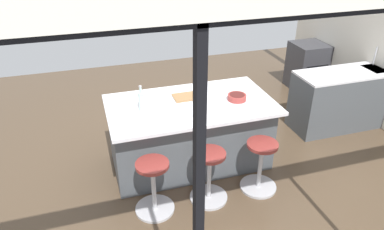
# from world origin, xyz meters

# --- Properties ---
(ground_plane) EXTENTS (7.66, 7.66, 0.00)m
(ground_plane) POSITION_xyz_m (0.00, 0.00, 0.00)
(ground_plane) COLOR brown
(window_panel_rear) EXTENTS (5.89, 0.12, 2.72)m
(window_panel_rear) POSITION_xyz_m (0.00, 2.51, 1.35)
(window_panel_rear) COLOR silver
(window_panel_rear) RESTS_ON ground_plane
(sink_cabinet) EXTENTS (2.13, 0.60, 1.17)m
(sink_cabinet) POSITION_xyz_m (-2.60, -0.14, 0.45)
(sink_cabinet) COLOR #4C5156
(sink_cabinet) RESTS_ON ground_plane
(oven_range) EXTENTS (0.60, 0.61, 0.86)m
(oven_range) POSITION_xyz_m (-2.59, -1.56, 0.43)
(oven_range) COLOR #38383D
(oven_range) RESTS_ON ground_plane
(kitchen_island) EXTENTS (2.02, 1.14, 0.91)m
(kitchen_island) POSITION_xyz_m (0.23, 0.12, 0.46)
(kitchen_island) COLOR #4C5156
(kitchen_island) RESTS_ON ground_plane
(stool_by_window) EXTENTS (0.44, 0.44, 0.64)m
(stool_by_window) POSITION_xyz_m (-0.41, 0.87, 0.30)
(stool_by_window) COLOR #B7B7BC
(stool_by_window) RESTS_ON ground_plane
(stool_middle) EXTENTS (0.44, 0.44, 0.64)m
(stool_middle) POSITION_xyz_m (0.23, 0.87, 0.30)
(stool_middle) COLOR #B7B7BC
(stool_middle) RESTS_ON ground_plane
(stool_near_camera) EXTENTS (0.44, 0.44, 0.64)m
(stool_near_camera) POSITION_xyz_m (0.86, 0.87, 0.30)
(stool_near_camera) COLOR #B7B7BC
(stool_near_camera) RESTS_ON ground_plane
(cutting_board) EXTENTS (0.36, 0.24, 0.02)m
(cutting_board) POSITION_xyz_m (0.21, -0.01, 0.92)
(cutting_board) COLOR olive
(cutting_board) RESTS_ON kitchen_island
(apple_green) EXTENTS (0.08, 0.08, 0.08)m
(apple_green) POSITION_xyz_m (0.11, 0.05, 0.96)
(apple_green) COLOR #609E2D
(apple_green) RESTS_ON cutting_board
(water_bottle) EXTENTS (0.06, 0.06, 0.31)m
(water_bottle) POSITION_xyz_m (0.83, 0.17, 1.03)
(water_bottle) COLOR silver
(water_bottle) RESTS_ON kitchen_island
(fruit_bowl) EXTENTS (0.23, 0.23, 0.07)m
(fruit_bowl) POSITION_xyz_m (-0.35, 0.24, 0.95)
(fruit_bowl) COLOR #993833
(fruit_bowl) RESTS_ON kitchen_island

